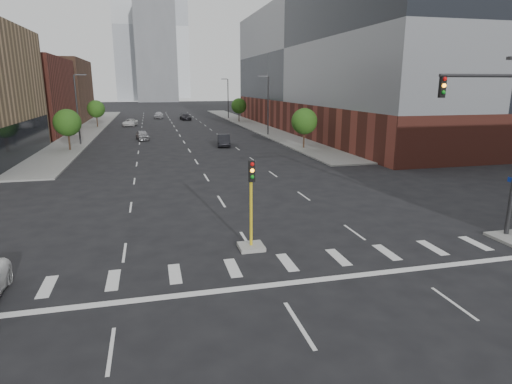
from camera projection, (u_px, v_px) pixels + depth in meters
name	position (u px, v px, depth m)	size (l,w,h in m)	color
ground	(322.00, 361.00, 12.42)	(400.00, 400.00, 0.00)	black
sidewalk_left_far	(91.00, 128.00, 78.60)	(5.00, 92.00, 0.15)	gray
sidewalk_right_far	(250.00, 124.00, 85.55)	(5.00, 92.00, 0.15)	gray
building_left_far_b	(37.00, 91.00, 91.08)	(20.00, 24.00, 13.00)	brown
building_right_main	(351.00, 65.00, 73.06)	(24.00, 70.00, 22.00)	brown
tower_left	(137.00, 27.00, 209.15)	(22.00, 22.00, 70.00)	#B2B7BC
tower_right	(170.00, 28.00, 249.76)	(20.00, 20.00, 80.00)	#B2B7BC
tower_mid	(156.00, 52.00, 195.35)	(18.00, 18.00, 44.00)	slate
median_traffic_signal	(251.00, 230.00, 20.62)	(1.20, 1.20, 4.40)	#999993
mast_arm_signal	(507.00, 130.00, 21.02)	(5.12, 0.90, 9.07)	#2D2D30
streetlight_right_a	(268.00, 103.00, 66.09)	(1.60, 0.22, 9.07)	#2D2D30
streetlight_right_b	(228.00, 97.00, 99.04)	(1.60, 0.22, 9.07)	#2D2D30
streetlight_left	(78.00, 107.00, 55.16)	(1.60, 0.22, 9.07)	#2D2D30
tree_left_near	(67.00, 123.00, 50.71)	(3.20, 3.20, 4.85)	#382619
tree_left_far	(96.00, 109.00, 78.96)	(3.20, 3.20, 4.85)	#382619
tree_right_near	(304.00, 121.00, 52.50)	(3.20, 3.20, 4.85)	#382619
tree_right_far	(239.00, 106.00, 90.16)	(3.20, 3.20, 4.85)	#382619
car_near_left	(142.00, 135.00, 61.69)	(1.62, 4.02, 1.37)	#A09FA4
car_mid_right	(224.00, 140.00, 55.46)	(1.58, 4.54, 1.50)	black
car_far_left	(130.00, 123.00, 82.40)	(2.21, 4.79, 1.33)	silver
car_deep_right	(185.00, 117.00, 96.01)	(2.00, 4.93, 1.43)	#232228
car_distant	(159.00, 115.00, 100.61)	(1.92, 4.78, 1.63)	#B5B5BA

